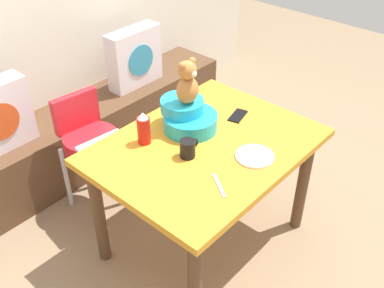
# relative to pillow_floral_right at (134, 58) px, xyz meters

# --- Properties ---
(ground_plane) EXTENTS (8.00, 8.00, 0.00)m
(ground_plane) POSITION_rel_pillow_floral_right_xyz_m (-0.55, -1.18, -0.68)
(ground_plane) COLOR #8C7256
(window_bench) EXTENTS (2.60, 0.44, 0.46)m
(window_bench) POSITION_rel_pillow_floral_right_xyz_m (-0.55, 0.02, -0.45)
(window_bench) COLOR brown
(window_bench) RESTS_ON ground_plane
(pillow_floral_right) EXTENTS (0.44, 0.15, 0.44)m
(pillow_floral_right) POSITION_rel_pillow_floral_right_xyz_m (0.00, 0.00, 0.00)
(pillow_floral_right) COLOR silver
(pillow_floral_right) RESTS_ON window_bench
(book_stack) EXTENTS (0.20, 0.14, 0.06)m
(book_stack) POSITION_rel_pillow_floral_right_xyz_m (-0.53, 0.02, -0.19)
(book_stack) COLOR #7E7452
(book_stack) RESTS_ON window_bench
(dining_table) EXTENTS (1.17, 0.90, 0.74)m
(dining_table) POSITION_rel_pillow_floral_right_xyz_m (-0.55, -1.18, -0.05)
(dining_table) COLOR orange
(dining_table) RESTS_ON ground_plane
(highchair) EXTENTS (0.35, 0.48, 0.79)m
(highchair) POSITION_rel_pillow_floral_right_xyz_m (-0.77, -0.42, -0.16)
(highchair) COLOR red
(highchair) RESTS_ON ground_plane
(infant_seat_teal) EXTENTS (0.30, 0.33, 0.16)m
(infant_seat_teal) POSITION_rel_pillow_floral_right_xyz_m (-0.50, -1.00, 0.13)
(infant_seat_teal) COLOR #1FAAD0
(infant_seat_teal) RESTS_ON dining_table
(teddy_bear) EXTENTS (0.13, 0.12, 0.25)m
(teddy_bear) POSITION_rel_pillow_floral_right_xyz_m (-0.50, -1.00, 0.34)
(teddy_bear) COLOR #B37339
(teddy_bear) RESTS_ON infant_seat_teal
(ketchup_bottle) EXTENTS (0.07, 0.07, 0.18)m
(ketchup_bottle) POSITION_rel_pillow_floral_right_xyz_m (-0.76, -0.92, 0.15)
(ketchup_bottle) COLOR red
(ketchup_bottle) RESTS_ON dining_table
(coffee_mug) EXTENTS (0.12, 0.08, 0.09)m
(coffee_mug) POSITION_rel_pillow_floral_right_xyz_m (-0.70, -1.18, 0.11)
(coffee_mug) COLOR black
(coffee_mug) RESTS_ON dining_table
(dinner_plate_near) EXTENTS (0.20, 0.20, 0.01)m
(dinner_plate_near) POSITION_rel_pillow_floral_right_xyz_m (-0.48, -1.44, 0.07)
(dinner_plate_near) COLOR white
(dinner_plate_near) RESTS_ON dining_table
(cell_phone) EXTENTS (0.16, 0.10, 0.01)m
(cell_phone) POSITION_rel_pillow_floral_right_xyz_m (-0.22, -1.14, 0.06)
(cell_phone) COLOR black
(cell_phone) RESTS_ON dining_table
(table_fork) EXTENTS (0.11, 0.15, 0.01)m
(table_fork) POSITION_rel_pillow_floral_right_xyz_m (-0.77, -1.44, 0.06)
(table_fork) COLOR silver
(table_fork) RESTS_ON dining_table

